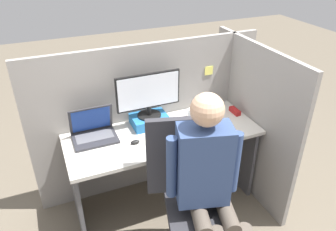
% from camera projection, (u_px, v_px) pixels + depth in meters
% --- Properties ---
extents(ground_plane, '(12.00, 12.00, 0.00)m').
position_uv_depth(ground_plane, '(177.00, 223.00, 2.79)').
color(ground_plane, '#665B4C').
extents(cubicle_panel_back, '(2.08, 0.05, 1.39)m').
position_uv_depth(cubicle_panel_back, '(150.00, 118.00, 2.95)').
color(cubicle_panel_back, gray).
rests_on(cubicle_panel_back, ground).
extents(cubicle_panel_right, '(0.04, 1.23, 1.39)m').
position_uv_depth(cubicle_panel_right, '(251.00, 121.00, 2.91)').
color(cubicle_panel_right, gray).
rests_on(cubicle_panel_right, ground).
extents(desk, '(1.58, 0.61, 0.73)m').
position_uv_depth(desk, '(164.00, 150.00, 2.75)').
color(desk, beige).
rests_on(desk, ground).
extents(paper_box, '(0.30, 0.22, 0.09)m').
position_uv_depth(paper_box, '(149.00, 120.00, 2.76)').
color(paper_box, '#236BAD').
rests_on(paper_box, desk).
extents(monitor, '(0.54, 0.20, 0.38)m').
position_uv_depth(monitor, '(148.00, 94.00, 2.64)').
color(monitor, black).
rests_on(monitor, paper_box).
extents(laptop, '(0.34, 0.25, 0.26)m').
position_uv_depth(laptop, '(94.00, 133.00, 2.58)').
color(laptop, '#2D2D33').
rests_on(laptop, desk).
extents(mouse, '(0.07, 0.04, 0.03)m').
position_uv_depth(mouse, '(135.00, 142.00, 2.53)').
color(mouse, black).
rests_on(mouse, desk).
extents(stapler, '(0.05, 0.13, 0.04)m').
position_uv_depth(stapler, '(235.00, 111.00, 2.95)').
color(stapler, '#A31919').
rests_on(stapler, desk).
extents(carrot_toy, '(0.05, 0.13, 0.05)m').
position_uv_depth(carrot_toy, '(209.00, 137.00, 2.58)').
color(carrot_toy, orange).
rests_on(carrot_toy, desk).
extents(office_chair, '(0.57, 0.62, 1.10)m').
position_uv_depth(office_chair, '(190.00, 193.00, 2.31)').
color(office_chair, '#2D2D33').
rests_on(office_chair, ground).
extents(person, '(0.47, 0.48, 1.38)m').
position_uv_depth(person, '(209.00, 178.00, 2.08)').
color(person, brown).
rests_on(person, ground).
extents(coffee_mug, '(0.08, 0.08, 0.09)m').
position_uv_depth(coffee_mug, '(193.00, 113.00, 2.87)').
color(coffee_mug, white).
rests_on(coffee_mug, desk).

